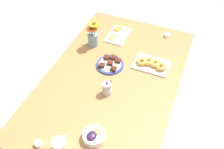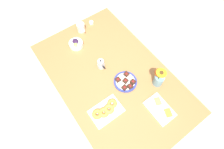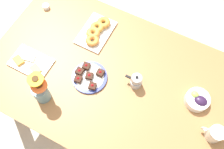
% 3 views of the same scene
% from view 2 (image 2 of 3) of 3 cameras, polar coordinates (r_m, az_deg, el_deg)
% --- Properties ---
extents(ground_plane, '(6.00, 6.00, 0.00)m').
position_cam_2_polar(ground_plane, '(2.37, 0.00, -8.79)').
color(ground_plane, beige).
extents(dining_table, '(1.60, 1.00, 0.74)m').
position_cam_2_polar(dining_table, '(1.76, 0.00, -1.89)').
color(dining_table, '#9E6B3D').
rests_on(dining_table, ground_plane).
extents(coffee_mug, '(0.12, 0.09, 0.10)m').
position_cam_2_polar(coffee_mug, '(2.01, -10.07, 14.90)').
color(coffee_mug, silver).
rests_on(coffee_mug, dining_table).
extents(grape_bowl, '(0.14, 0.14, 0.07)m').
position_cam_2_polar(grape_bowl, '(1.90, -11.68, 9.77)').
color(grape_bowl, white).
rests_on(grape_bowl, dining_table).
extents(cheese_platter, '(0.26, 0.17, 0.03)m').
position_cam_2_polar(cheese_platter, '(1.61, 15.49, -10.82)').
color(cheese_platter, white).
rests_on(cheese_platter, dining_table).
extents(croissant_platter, '(0.19, 0.28, 0.05)m').
position_cam_2_polar(croissant_platter, '(1.54, -2.07, -11.63)').
color(croissant_platter, white).
rests_on(croissant_platter, dining_table).
extents(jam_cup_berry, '(0.05, 0.05, 0.03)m').
position_cam_2_polar(jam_cup_berry, '(2.09, -6.78, 16.50)').
color(jam_cup_berry, white).
rests_on(jam_cup_berry, dining_table).
extents(dessert_plate, '(0.22, 0.22, 0.05)m').
position_cam_2_polar(dessert_plate, '(1.65, 4.44, -2.33)').
color(dessert_plate, navy).
rests_on(dessert_plate, dining_table).
extents(flower_vase, '(0.11, 0.11, 0.23)m').
position_cam_2_polar(flower_vase, '(1.64, 15.01, -1.52)').
color(flower_vase, '#6B939E').
rests_on(flower_vase, dining_table).
extents(moka_pot, '(0.11, 0.07, 0.12)m').
position_cam_2_polar(moka_pot, '(1.70, -3.62, 3.39)').
color(moka_pot, '#B7B7BC').
rests_on(moka_pot, dining_table).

